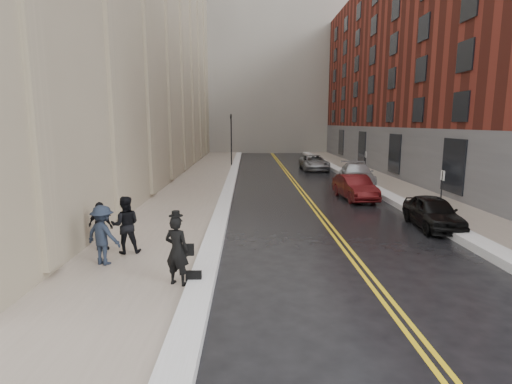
{
  "coord_description": "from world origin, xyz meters",
  "views": [
    {
      "loc": [
        -0.94,
        -9.79,
        4.36
      ],
      "look_at": [
        -0.63,
        6.06,
        1.6
      ],
      "focal_mm": 28.0,
      "sensor_mm": 36.0,
      "label": 1
    }
  ],
  "objects_px": {
    "car_maroon": "(355,187)",
    "pedestrian_a": "(126,225)",
    "pedestrian_c": "(101,226)",
    "pedestrian_b": "(103,235)",
    "car_silver_far": "(314,163)",
    "pedestrian_main": "(177,251)",
    "car_silver_near": "(357,174)",
    "car_black": "(433,212)"
  },
  "relations": [
    {
      "from": "pedestrian_b",
      "to": "pedestrian_main",
      "type": "bearing_deg",
      "value": 171.44
    },
    {
      "from": "pedestrian_main",
      "to": "pedestrian_a",
      "type": "relative_size",
      "value": 0.98
    },
    {
      "from": "car_silver_far",
      "to": "pedestrian_a",
      "type": "height_order",
      "value": "pedestrian_a"
    },
    {
      "from": "pedestrian_main",
      "to": "pedestrian_b",
      "type": "height_order",
      "value": "pedestrian_main"
    },
    {
      "from": "car_maroon",
      "to": "pedestrian_b",
      "type": "height_order",
      "value": "pedestrian_b"
    },
    {
      "from": "car_silver_far",
      "to": "car_maroon",
      "type": "bearing_deg",
      "value": -90.81
    },
    {
      "from": "car_silver_near",
      "to": "car_silver_far",
      "type": "bearing_deg",
      "value": 107.84
    },
    {
      "from": "pedestrian_a",
      "to": "car_black",
      "type": "bearing_deg",
      "value": -175.91
    },
    {
      "from": "car_maroon",
      "to": "pedestrian_c",
      "type": "bearing_deg",
      "value": -143.75
    },
    {
      "from": "car_black",
      "to": "pedestrian_b",
      "type": "bearing_deg",
      "value": -155.56
    },
    {
      "from": "car_black",
      "to": "car_silver_far",
      "type": "height_order",
      "value": "car_silver_far"
    },
    {
      "from": "car_silver_far",
      "to": "pedestrian_b",
      "type": "xyz_separation_m",
      "value": [
        -10.48,
        -25.32,
        0.36
      ]
    },
    {
      "from": "pedestrian_b",
      "to": "pedestrian_c",
      "type": "xyz_separation_m",
      "value": [
        -0.55,
        1.32,
        -0.08
      ]
    },
    {
      "from": "car_maroon",
      "to": "pedestrian_c",
      "type": "height_order",
      "value": "pedestrian_c"
    },
    {
      "from": "car_silver_near",
      "to": "pedestrian_main",
      "type": "bearing_deg",
      "value": -110.4
    },
    {
      "from": "car_silver_far",
      "to": "pedestrian_b",
      "type": "relative_size",
      "value": 2.76
    },
    {
      "from": "car_black",
      "to": "pedestrian_a",
      "type": "xyz_separation_m",
      "value": [
        -11.73,
        -3.51,
        0.42
      ]
    },
    {
      "from": "pedestrian_a",
      "to": "pedestrian_b",
      "type": "height_order",
      "value": "pedestrian_a"
    },
    {
      "from": "car_silver_far",
      "to": "pedestrian_main",
      "type": "bearing_deg",
      "value": -107.36
    },
    {
      "from": "pedestrian_main",
      "to": "pedestrian_c",
      "type": "distance_m",
      "value": 4.21
    },
    {
      "from": "car_silver_near",
      "to": "pedestrian_main",
      "type": "relative_size",
      "value": 2.83
    },
    {
      "from": "car_silver_far",
      "to": "pedestrian_c",
      "type": "relative_size",
      "value": 3.04
    },
    {
      "from": "car_maroon",
      "to": "pedestrian_a",
      "type": "height_order",
      "value": "pedestrian_a"
    },
    {
      "from": "car_silver_far",
      "to": "pedestrian_main",
      "type": "relative_size",
      "value": 2.69
    },
    {
      "from": "car_maroon",
      "to": "pedestrian_main",
      "type": "bearing_deg",
      "value": -127.37
    },
    {
      "from": "car_silver_near",
      "to": "car_silver_far",
      "type": "xyz_separation_m",
      "value": [
        -1.6,
        8.88,
        -0.07
      ]
    },
    {
      "from": "car_silver_near",
      "to": "pedestrian_main",
      "type": "distance_m",
      "value": 20.43
    },
    {
      "from": "pedestrian_a",
      "to": "pedestrian_b",
      "type": "distance_m",
      "value": 1.11
    },
    {
      "from": "car_silver_near",
      "to": "pedestrian_b",
      "type": "relative_size",
      "value": 2.9
    },
    {
      "from": "car_maroon",
      "to": "pedestrian_b",
      "type": "bearing_deg",
      "value": -138.61
    },
    {
      "from": "pedestrian_a",
      "to": "pedestrian_c",
      "type": "distance_m",
      "value": 0.95
    },
    {
      "from": "car_black",
      "to": "car_silver_near",
      "type": "bearing_deg",
      "value": 93.78
    },
    {
      "from": "car_maroon",
      "to": "pedestrian_a",
      "type": "bearing_deg",
      "value": -140.52
    },
    {
      "from": "car_silver_near",
      "to": "pedestrian_c",
      "type": "height_order",
      "value": "pedestrian_c"
    },
    {
      "from": "car_black",
      "to": "pedestrian_main",
      "type": "xyz_separation_m",
      "value": [
        -9.6,
        -6.15,
        0.41
      ]
    },
    {
      "from": "car_silver_near",
      "to": "car_silver_far",
      "type": "height_order",
      "value": "car_silver_near"
    },
    {
      "from": "pedestrian_main",
      "to": "pedestrian_a",
      "type": "xyz_separation_m",
      "value": [
        -2.13,
        2.65,
        0.01
      ]
    },
    {
      "from": "car_black",
      "to": "car_silver_far",
      "type": "relative_size",
      "value": 0.79
    },
    {
      "from": "pedestrian_main",
      "to": "pedestrian_b",
      "type": "relative_size",
      "value": 1.03
    },
    {
      "from": "pedestrian_b",
      "to": "pedestrian_c",
      "type": "relative_size",
      "value": 1.1
    },
    {
      "from": "pedestrian_a",
      "to": "pedestrian_c",
      "type": "relative_size",
      "value": 1.15
    },
    {
      "from": "car_black",
      "to": "car_silver_far",
      "type": "bearing_deg",
      "value": 98.19
    }
  ]
}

